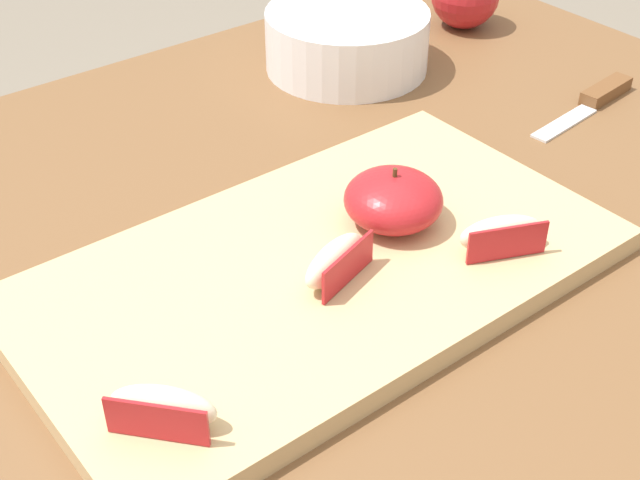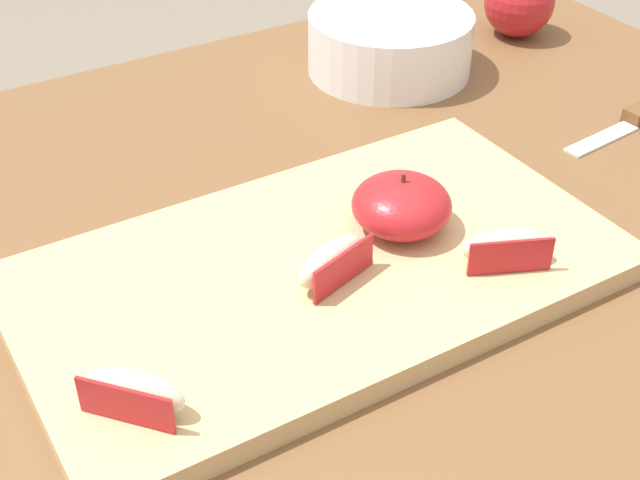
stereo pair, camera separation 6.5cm
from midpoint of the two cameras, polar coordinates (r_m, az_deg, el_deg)
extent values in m
cube|color=brown|center=(0.72, -4.20, -1.64)|extent=(1.14, 0.81, 0.03)
cube|color=brown|center=(1.42, 5.45, 0.55)|extent=(0.06, 0.06, 0.74)
cube|color=tan|center=(0.67, -2.79, -2.13)|extent=(0.45, 0.25, 0.02)
ellipsoid|color=#B21E23|center=(0.69, 2.07, 2.52)|extent=(0.08, 0.08, 0.04)
cylinder|color=#4C3319|center=(0.68, 2.12, 4.17)|extent=(0.00, 0.00, 0.01)
ellipsoid|color=beige|center=(0.55, -13.49, -10.55)|extent=(0.06, 0.06, 0.03)
cube|color=#B21E23|center=(0.54, -13.97, -11.45)|extent=(0.04, 0.05, 0.03)
ellipsoid|color=beige|center=(0.64, -1.99, -1.44)|extent=(0.07, 0.04, 0.03)
cube|color=#B21E23|center=(0.64, -1.11, -1.82)|extent=(0.06, 0.02, 0.03)
ellipsoid|color=beige|center=(0.68, 8.89, 0.33)|extent=(0.07, 0.05, 0.03)
cube|color=#B21E23|center=(0.67, 9.27, -0.26)|extent=(0.06, 0.03, 0.03)
cube|color=silver|center=(0.91, 13.33, 7.35)|extent=(0.09, 0.03, 0.00)
cube|color=brown|center=(0.97, 16.11, 9.15)|extent=(0.07, 0.03, 0.01)
cylinder|color=white|center=(0.98, -0.20, 12.70)|extent=(0.18, 0.18, 0.06)
cylinder|color=white|center=(0.98, -0.20, 13.02)|extent=(0.15, 0.15, 0.05)
camera|label=1|loc=(0.03, -92.86, -2.10)|focal=49.68mm
camera|label=2|loc=(0.03, 87.14, 2.10)|focal=49.68mm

